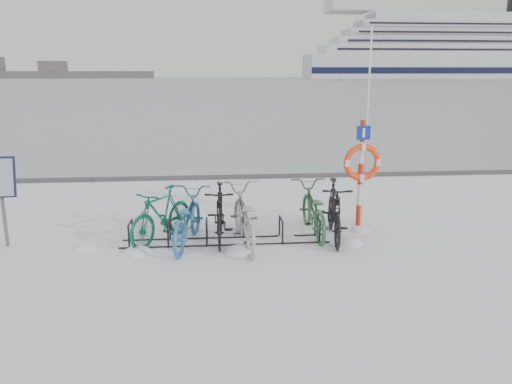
{
  "coord_description": "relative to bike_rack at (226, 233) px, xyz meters",
  "views": [
    {
      "loc": [
        -0.23,
        -9.18,
        3.21
      ],
      "look_at": [
        0.64,
        0.6,
        0.84
      ],
      "focal_mm": 35.0,
      "sensor_mm": 36.0,
      "label": 1
    }
  ],
  "objects": [
    {
      "name": "quay_edge",
      "position": [
        0.0,
        5.9,
        -0.13
      ],
      "size": [
        400.0,
        0.25,
        0.1
      ],
      "primitive_type": "cube",
      "color": "#3F3F42",
      "rests_on": "ground"
    },
    {
      "name": "info_board",
      "position": [
        -4.12,
        0.11,
        1.06
      ],
      "size": [
        0.59,
        0.28,
        1.72
      ],
      "rotation": [
        0.0,
        0.0,
        0.1
      ],
      "color": "#595B5E",
      "rests_on": "ground"
    },
    {
      "name": "bike_1",
      "position": [
        -0.73,
        -0.02,
        0.36
      ],
      "size": [
        1.07,
        2.14,
        1.07
      ],
      "primitive_type": "imported",
      "rotation": [
        0.0,
        0.0,
        2.96
      ],
      "color": "#2C689B",
      "rests_on": "ground"
    },
    {
      "name": "bike_0",
      "position": [
        -1.24,
        0.26,
        0.36
      ],
      "size": [
        1.44,
        1.77,
        1.08
      ],
      "primitive_type": "imported",
      "rotation": [
        0.0,
        0.0,
        -0.6
      ],
      "color": "#0F5743",
      "rests_on": "ground"
    },
    {
      "name": "cruise_ferry",
      "position": [
        111.61,
        234.13,
        11.75
      ],
      "size": [
        133.28,
        25.15,
        43.79
      ],
      "color": "silver",
      "rests_on": "ground"
    },
    {
      "name": "ice_sheet",
      "position": [
        0.0,
        155.0,
        -0.17
      ],
      "size": [
        400.0,
        298.0,
        0.02
      ],
      "primitive_type": "cube",
      "color": "#95A2A8",
      "rests_on": "ground"
    },
    {
      "name": "ground",
      "position": [
        0.0,
        0.0,
        -0.18
      ],
      "size": [
        900.0,
        900.0,
        0.0
      ],
      "primitive_type": "plane",
      "color": "white",
      "rests_on": "ground"
    },
    {
      "name": "bike_5",
      "position": [
        2.13,
        0.04,
        0.41
      ],
      "size": [
        0.82,
        2.03,
        1.19
      ],
      "primitive_type": "imported",
      "rotation": [
        0.0,
        0.0,
        -0.13
      ],
      "color": "black",
      "rests_on": "ground"
    },
    {
      "name": "bike_3",
      "position": [
        0.34,
        -0.12,
        0.4
      ],
      "size": [
        0.96,
        2.27,
        1.16
      ],
      "primitive_type": "imported",
      "rotation": [
        0.0,
        0.0,
        3.23
      ],
      "color": "#9B9DA2",
      "rests_on": "ground"
    },
    {
      "name": "bike_rack",
      "position": [
        0.0,
        0.0,
        0.0
      ],
      "size": [
        4.0,
        0.48,
        0.46
      ],
      "color": "black",
      "rests_on": "ground"
    },
    {
      "name": "bike_4",
      "position": [
        1.78,
        0.41,
        0.36
      ],
      "size": [
        0.73,
        2.05,
        1.07
      ],
      "primitive_type": "imported",
      "rotation": [
        0.0,
        0.0,
        3.15
      ],
      "color": "#32633B",
      "rests_on": "ground"
    },
    {
      "name": "lifebuoy_station",
      "position": [
        2.87,
        0.79,
        1.2
      ],
      "size": [
        0.79,
        0.23,
        4.1
      ],
      "color": "red",
      "rests_on": "ground"
    },
    {
      "name": "bike_2",
      "position": [
        -0.1,
        0.18,
        0.38
      ],
      "size": [
        0.6,
        1.9,
        1.13
      ],
      "primitive_type": "imported",
      "rotation": [
        0.0,
        0.0,
        -0.04
      ],
      "color": "black",
      "rests_on": "ground"
    },
    {
      "name": "snow_drifts",
      "position": [
        0.23,
        -0.24,
        -0.18
      ],
      "size": [
        5.88,
        1.55,
        0.21
      ],
      "color": "white",
      "rests_on": "ground"
    }
  ]
}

